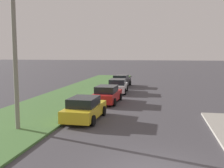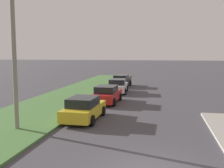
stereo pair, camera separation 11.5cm
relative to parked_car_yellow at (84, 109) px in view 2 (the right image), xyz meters
The scene contains 6 objects.
grass_median 4.93m from the parked_car_yellow, 53.42° to the left, with size 60.00×6.00×0.12m, color #477238.
parked_car_yellow is the anchor object (origin of this frame).
parked_car_red 6.02m from the parked_car_yellow, ahead, with size 4.34×2.09×1.47m.
parked_car_white 12.01m from the parked_car_yellow, ahead, with size 4.40×2.21×1.47m.
parked_car_black 17.38m from the parked_car_yellow, ahead, with size 4.37×2.15×1.47m.
streetlight 5.42m from the parked_car_yellow, 140.16° to the left, with size 0.96×2.83×7.50m.
Camera 2 is at (-8.99, -0.34, 4.21)m, focal length 43.27 mm.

